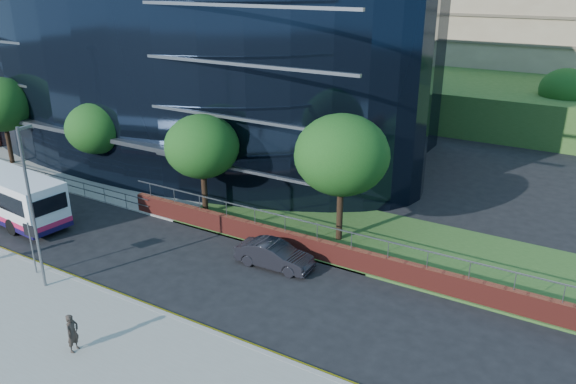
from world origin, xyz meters
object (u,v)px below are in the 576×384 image
Objects in this scene: city_bus at (0,192)px; parked_car at (275,255)px; tree_far_a at (2,105)px; streetlight_east at (32,205)px; tree_far_b at (96,128)px; tree_far_d at (342,155)px; pedestrian_b at (73,333)px; tree_far_c at (202,147)px; street_sign at (30,237)px; tree_dist_e at (565,90)px.

city_bus is 18.71m from parked_car.
streetlight_east reaches higher than tree_far_a.
tree_far_b is 0.81× the size of tree_far_d.
parked_car is at bearing -7.39° from tree_far_a.
pedestrian_b is (-3.08, -10.30, 0.29)m from parked_car.
tree_far_d reaches higher than tree_far_c.
street_sign is at bearing -31.17° from tree_far_a.
tree_far_d reaches higher than tree_far_a.
street_sign is 0.43× the size of tree_far_c.
tree_far_b is at bearing -178.49° from tree_far_d.
pedestrian_b is (-4.59, -14.86, -4.20)m from tree_far_d.
streetlight_east is at bearing 53.76° from pedestrian_b.
tree_far_c is at bearing 84.89° from streetlight_east.
tree_far_d is 0.93× the size of streetlight_east.
tree_dist_e reaches higher than tree_far_b.
tree_dist_e is 45.85m from streetlight_east.
tree_far_d is 1.14× the size of tree_dist_e.
pedestrian_b is at bearing -29.60° from tree_far_a.
streetlight_east reaches higher than tree_far_c.
tree_far_c is 1.56× the size of parked_car.
tree_far_d reaches higher than pedestrian_b.
tree_dist_e is (19.50, 41.59, 2.39)m from street_sign.
city_bus reaches higher than pedestrian_b.
tree_dist_e reaches higher than pedestrian_b.
tree_far_d is 21.68m from city_bus.
streetlight_east reaches higher than tree_far_b.
street_sign is at bearing -115.12° from tree_dist_e.
tree_far_c is at bearing -2.86° from tree_far_b.
tree_far_b is at bearing -131.52° from tree_dist_e.
parked_car is at bearing 14.88° from city_bus.
tree_far_a reaches higher than city_bus.
city_bus is at bearing -97.13° from tree_far_b.
street_sign is 0.38× the size of tree_far_d.
tree_far_b is 0.93× the size of tree_dist_e.
city_bus is at bearing 156.24° from streetlight_east.
tree_far_a is 20.00m from tree_far_c.
tree_far_c is 0.81× the size of streetlight_east.
street_sign is 0.35× the size of streetlight_east.
pedestrian_b is (24.41, -13.86, -3.88)m from tree_far_a.
tree_far_c is (20.00, 0.00, -0.33)m from tree_far_a.
pedestrian_b is at bearing 160.75° from parked_car.
streetlight_east is at bearing -30.46° from tree_far_a.
parked_car is 2.51× the size of pedestrian_b.
street_sign is 9.24m from city_bus.
tree_far_a reaches higher than tree_far_b.
tree_dist_e is (8.00, 30.00, -0.65)m from tree_far_d.
tree_far_d is at bearing 6.34° from tree_far_c.
tree_far_d is at bearing -20.98° from parked_car.
parked_car is at bearing -105.39° from tree_dist_e.
street_sign reaches higher than pedestrian_b.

